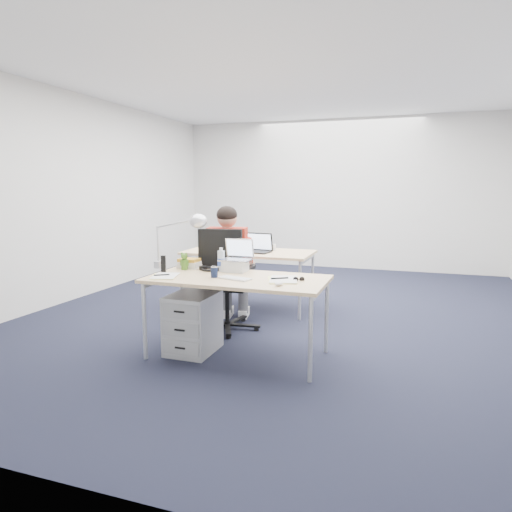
{
  "coord_description": "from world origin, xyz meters",
  "views": [
    {
      "loc": [
        1.37,
        -5.23,
        1.52
      ],
      "look_at": [
        -0.09,
        -0.97,
        0.85
      ],
      "focal_mm": 32.0,
      "sensor_mm": 36.0,
      "label": 1
    }
  ],
  "objects_px": {
    "seated_person": "(230,266)",
    "drawer_pedestal_far": "(207,283)",
    "desk_near": "(237,282)",
    "desk_lamp": "(173,240)",
    "silver_laptop": "(235,256)",
    "bear_figurine": "(184,261)",
    "book_stack": "(189,263)",
    "drawer_pedestal_near": "(193,323)",
    "sunglasses": "(299,279)",
    "water_bottle": "(221,259)",
    "dark_laptop": "(256,242)",
    "computer_mouse": "(279,284)",
    "cordless_phone": "(163,264)",
    "desk_far": "(249,255)",
    "far_cup": "(273,247)",
    "wireless_keyboard": "(235,278)",
    "can_koozie": "(214,272)",
    "headphones": "(211,268)",
    "office_chair": "(226,301)"
  },
  "relations": [
    {
      "from": "silver_laptop",
      "to": "water_bottle",
      "type": "relative_size",
      "value": 1.33
    },
    {
      "from": "seated_person",
      "to": "drawer_pedestal_far",
      "type": "xyz_separation_m",
      "value": [
        -0.66,
        0.81,
        -0.39
      ]
    },
    {
      "from": "computer_mouse",
      "to": "bear_figurine",
      "type": "distance_m",
      "value": 1.16
    },
    {
      "from": "headphones",
      "to": "water_bottle",
      "type": "relative_size",
      "value": 1.09
    },
    {
      "from": "far_cup",
      "to": "headphones",
      "type": "bearing_deg",
      "value": -96.38
    },
    {
      "from": "dark_laptop",
      "to": "far_cup",
      "type": "distance_m",
      "value": 0.29
    },
    {
      "from": "office_chair",
      "to": "drawer_pedestal_far",
      "type": "xyz_separation_m",
      "value": [
        -0.69,
        1.0,
        -0.04
      ]
    },
    {
      "from": "headphones",
      "to": "bear_figurine",
      "type": "height_order",
      "value": "bear_figurine"
    },
    {
      "from": "desk_near",
      "to": "wireless_keyboard",
      "type": "xyz_separation_m",
      "value": [
        0.01,
        -0.08,
        0.05
      ]
    },
    {
      "from": "computer_mouse",
      "to": "desk_near",
      "type": "bearing_deg",
      "value": 173.16
    },
    {
      "from": "wireless_keyboard",
      "to": "drawer_pedestal_near",
      "type": "bearing_deg",
      "value": -170.68
    },
    {
      "from": "water_bottle",
      "to": "drawer_pedestal_far",
      "type": "bearing_deg",
      "value": 119.82
    },
    {
      "from": "far_cup",
      "to": "silver_laptop",
      "type": "bearing_deg",
      "value": -87.28
    },
    {
      "from": "drawer_pedestal_near",
      "to": "headphones",
      "type": "distance_m",
      "value": 0.55
    },
    {
      "from": "desk_near",
      "to": "cordless_phone",
      "type": "bearing_deg",
      "value": 179.7
    },
    {
      "from": "seated_person",
      "to": "desk_lamp",
      "type": "xyz_separation_m",
      "value": [
        -0.33,
        -0.66,
        0.35
      ]
    },
    {
      "from": "book_stack",
      "to": "silver_laptop",
      "type": "bearing_deg",
      "value": -3.39
    },
    {
      "from": "seated_person",
      "to": "desk_near",
      "type": "bearing_deg",
      "value": -74.92
    },
    {
      "from": "computer_mouse",
      "to": "desk_far",
      "type": "bearing_deg",
      "value": 135.1
    },
    {
      "from": "can_koozie",
      "to": "book_stack",
      "type": "distance_m",
      "value": 0.58
    },
    {
      "from": "desk_near",
      "to": "silver_laptop",
      "type": "relative_size",
      "value": 5.28
    },
    {
      "from": "desk_near",
      "to": "desk_lamp",
      "type": "distance_m",
      "value": 0.85
    },
    {
      "from": "silver_laptop",
      "to": "dark_laptop",
      "type": "xyz_separation_m",
      "value": [
        -0.23,
        1.28,
        -0.03
      ]
    },
    {
      "from": "seated_person",
      "to": "wireless_keyboard",
      "type": "bearing_deg",
      "value": -76.46
    },
    {
      "from": "drawer_pedestal_near",
      "to": "computer_mouse",
      "type": "xyz_separation_m",
      "value": [
        0.88,
        -0.18,
        0.47
      ]
    },
    {
      "from": "wireless_keyboard",
      "to": "desk_lamp",
      "type": "height_order",
      "value": "desk_lamp"
    },
    {
      "from": "headphones",
      "to": "desk_lamp",
      "type": "relative_size",
      "value": 0.43
    },
    {
      "from": "drawer_pedestal_far",
      "to": "desk_lamp",
      "type": "relative_size",
      "value": 0.96
    },
    {
      "from": "seated_person",
      "to": "cordless_phone",
      "type": "height_order",
      "value": "seated_person"
    },
    {
      "from": "water_bottle",
      "to": "sunglasses",
      "type": "bearing_deg",
      "value": -14.19
    },
    {
      "from": "drawer_pedestal_near",
      "to": "sunglasses",
      "type": "xyz_separation_m",
      "value": [
        0.99,
        0.07,
        0.47
      ]
    },
    {
      "from": "wireless_keyboard",
      "to": "computer_mouse",
      "type": "distance_m",
      "value": 0.46
    },
    {
      "from": "seated_person",
      "to": "silver_laptop",
      "type": "distance_m",
      "value": 0.69
    },
    {
      "from": "can_koozie",
      "to": "computer_mouse",
      "type": "bearing_deg",
      "value": -12.7
    },
    {
      "from": "desk_far",
      "to": "far_cup",
      "type": "height_order",
      "value": "far_cup"
    },
    {
      "from": "desk_near",
      "to": "wireless_keyboard",
      "type": "relative_size",
      "value": 5.4
    },
    {
      "from": "office_chair",
      "to": "computer_mouse",
      "type": "xyz_separation_m",
      "value": [
        0.84,
        -0.89,
        0.43
      ]
    },
    {
      "from": "office_chair",
      "to": "far_cup",
      "type": "relative_size",
      "value": 13.04
    },
    {
      "from": "desk_far",
      "to": "book_stack",
      "type": "bearing_deg",
      "value": -96.53
    },
    {
      "from": "wireless_keyboard",
      "to": "desk_lamp",
      "type": "bearing_deg",
      "value": 175.24
    },
    {
      "from": "desk_far",
      "to": "wireless_keyboard",
      "type": "bearing_deg",
      "value": -74.19
    },
    {
      "from": "drawer_pedestal_near",
      "to": "water_bottle",
      "type": "xyz_separation_m",
      "value": [
        0.17,
        0.27,
        0.57
      ]
    },
    {
      "from": "silver_laptop",
      "to": "can_koozie",
      "type": "bearing_deg",
      "value": -101.19
    },
    {
      "from": "seated_person",
      "to": "drawer_pedestal_far",
      "type": "height_order",
      "value": "seated_person"
    },
    {
      "from": "drawer_pedestal_far",
      "to": "silver_laptop",
      "type": "height_order",
      "value": "silver_laptop"
    },
    {
      "from": "desk_near",
      "to": "seated_person",
      "type": "relative_size",
      "value": 1.21
    },
    {
      "from": "desk_far",
      "to": "wireless_keyboard",
      "type": "distance_m",
      "value": 1.79
    },
    {
      "from": "cordless_phone",
      "to": "sunglasses",
      "type": "height_order",
      "value": "cordless_phone"
    },
    {
      "from": "desk_lamp",
      "to": "far_cup",
      "type": "distance_m",
      "value": 1.69
    },
    {
      "from": "bear_figurine",
      "to": "book_stack",
      "type": "bearing_deg",
      "value": 114.2
    }
  ]
}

